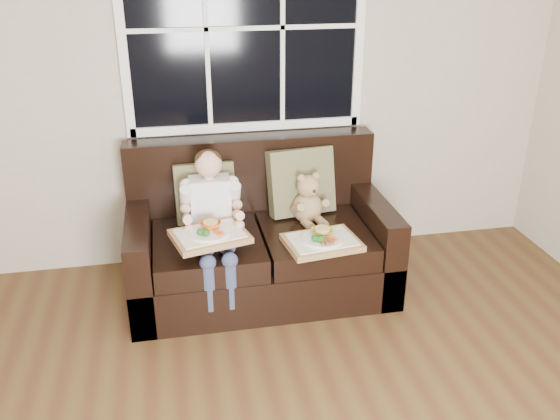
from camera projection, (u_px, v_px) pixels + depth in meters
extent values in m
cube|color=beige|center=(241.00, 74.00, 3.98)|extent=(4.50, 0.02, 2.70)
cube|color=black|center=(244.00, 28.00, 3.84)|extent=(1.50, 0.02, 1.25)
cube|color=white|center=(247.00, 126.00, 4.10)|extent=(1.58, 0.04, 0.06)
cube|color=white|center=(121.00, 31.00, 3.69)|extent=(0.06, 0.04, 1.37)
cube|color=white|center=(360.00, 25.00, 3.97)|extent=(0.06, 0.04, 1.37)
cube|color=white|center=(245.00, 28.00, 3.83)|extent=(1.50, 0.03, 0.03)
cube|color=black|center=(261.00, 269.00, 3.99)|extent=(1.70, 0.90, 0.30)
cube|color=black|center=(141.00, 261.00, 3.79)|extent=(0.15, 0.90, 0.60)
cube|color=black|center=(372.00, 239.00, 4.06)|extent=(0.15, 0.90, 0.60)
cube|color=black|center=(251.00, 182.00, 4.13)|extent=(1.70, 0.18, 0.66)
cube|color=black|center=(208.00, 250.00, 3.76)|extent=(0.68, 0.72, 0.15)
cube|color=black|center=(315.00, 240.00, 3.88)|extent=(0.68, 0.72, 0.15)
cube|color=brown|center=(205.00, 193.00, 3.92)|extent=(0.40, 0.19, 0.40)
cube|color=brown|center=(301.00, 182.00, 4.02)|extent=(0.48, 0.27, 0.46)
cube|color=white|center=(210.00, 204.00, 3.78)|extent=(0.25, 0.16, 0.35)
sphere|color=#E6A98C|center=(208.00, 164.00, 3.65)|extent=(0.17, 0.17, 0.17)
ellipsoid|color=#362411|center=(208.00, 159.00, 3.66)|extent=(0.17, 0.17, 0.12)
cylinder|color=#343D5B|center=(204.00, 238.00, 3.65)|extent=(0.10, 0.31, 0.10)
cylinder|color=#343D5B|center=(225.00, 236.00, 3.67)|extent=(0.10, 0.31, 0.10)
cylinder|color=#343D5B|center=(209.00, 287.00, 3.49)|extent=(0.09, 0.09, 0.29)
cylinder|color=#343D5B|center=(231.00, 285.00, 3.51)|extent=(0.09, 0.09, 0.29)
cylinder|color=#E6A98C|center=(187.00, 207.00, 3.63)|extent=(0.07, 0.31, 0.25)
cylinder|color=#E6A98C|center=(236.00, 204.00, 3.68)|extent=(0.07, 0.31, 0.25)
ellipsoid|color=tan|center=(307.00, 208.00, 3.95)|extent=(0.23, 0.21, 0.21)
sphere|color=tan|center=(308.00, 186.00, 3.87)|extent=(0.18, 0.18, 0.15)
sphere|color=tan|center=(300.00, 178.00, 3.84)|extent=(0.05, 0.05, 0.05)
sphere|color=tan|center=(316.00, 176.00, 3.86)|extent=(0.05, 0.05, 0.05)
sphere|color=tan|center=(310.00, 192.00, 3.83)|extent=(0.06, 0.06, 0.06)
sphere|color=black|center=(311.00, 192.00, 3.80)|extent=(0.02, 0.02, 0.02)
cylinder|color=tan|center=(304.00, 224.00, 3.87)|extent=(0.08, 0.13, 0.06)
cylinder|color=tan|center=(318.00, 223.00, 3.88)|extent=(0.08, 0.13, 0.06)
cube|color=#AF7C4F|center=(210.00, 236.00, 3.52)|extent=(0.50, 0.43, 0.04)
cube|color=white|center=(210.00, 233.00, 3.51)|extent=(0.44, 0.36, 0.01)
cylinder|color=white|center=(210.00, 232.00, 3.50)|extent=(0.25, 0.25, 0.02)
imported|color=#FF5B15|center=(211.00, 225.00, 3.53)|extent=(0.15, 0.15, 0.04)
cylinder|color=#DFC479|center=(211.00, 224.00, 3.53)|extent=(0.09, 0.09, 0.02)
ellipsoid|color=#2B6921|center=(200.00, 232.00, 3.44)|extent=(0.05, 0.05, 0.04)
ellipsoid|color=#2B6921|center=(206.00, 233.00, 3.43)|extent=(0.05, 0.05, 0.04)
cylinder|color=orange|center=(218.00, 233.00, 3.46)|extent=(0.05, 0.07, 0.02)
cube|color=#AF7C4F|center=(322.00, 243.00, 3.65)|extent=(0.49, 0.39, 0.04)
cube|color=white|center=(322.00, 239.00, 3.64)|extent=(0.43, 0.34, 0.01)
cylinder|color=white|center=(322.00, 239.00, 3.63)|extent=(0.25, 0.25, 0.02)
imported|color=gold|center=(322.00, 232.00, 3.66)|extent=(0.14, 0.14, 0.03)
cylinder|color=#DFC479|center=(322.00, 230.00, 3.66)|extent=(0.10, 0.10, 0.02)
ellipsoid|color=#2B6921|center=(315.00, 238.00, 3.57)|extent=(0.05, 0.05, 0.04)
ellipsoid|color=#2B6921|center=(321.00, 239.00, 3.56)|extent=(0.05, 0.05, 0.04)
cylinder|color=orange|center=(332.00, 239.00, 3.59)|extent=(0.05, 0.07, 0.02)
cylinder|color=brown|center=(325.00, 241.00, 3.56)|extent=(0.03, 0.09, 0.02)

